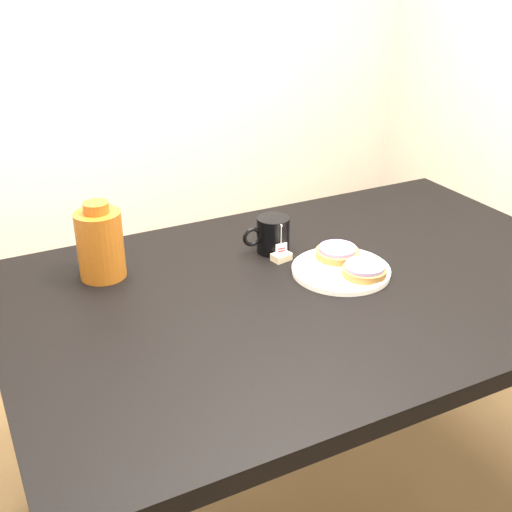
% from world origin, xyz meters
% --- Properties ---
extents(table, '(1.40, 0.90, 0.75)m').
position_xyz_m(table, '(0.00, 0.00, 0.67)').
color(table, black).
rests_on(table, ground_plane).
extents(plate, '(0.23, 0.23, 0.02)m').
position_xyz_m(plate, '(0.07, 0.01, 0.76)').
color(plate, white).
rests_on(plate, table).
extents(bagel_back, '(0.11, 0.11, 0.03)m').
position_xyz_m(bagel_back, '(0.10, 0.06, 0.78)').
color(bagel_back, brown).
rests_on(bagel_back, plate).
extents(bagel_front, '(0.12, 0.12, 0.03)m').
position_xyz_m(bagel_front, '(0.10, -0.04, 0.78)').
color(bagel_front, brown).
rests_on(bagel_front, plate).
extents(mug, '(0.13, 0.09, 0.09)m').
position_xyz_m(mug, '(-0.01, 0.19, 0.80)').
color(mug, black).
rests_on(mug, table).
extents(teabag_pouch, '(0.05, 0.04, 0.02)m').
position_xyz_m(teabag_pouch, '(-0.02, 0.13, 0.76)').
color(teabag_pouch, '#C6B793').
rests_on(teabag_pouch, table).
extents(bagel_package, '(0.13, 0.13, 0.18)m').
position_xyz_m(bagel_package, '(-0.43, 0.25, 0.83)').
color(bagel_package, '#67310D').
rests_on(bagel_package, table).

